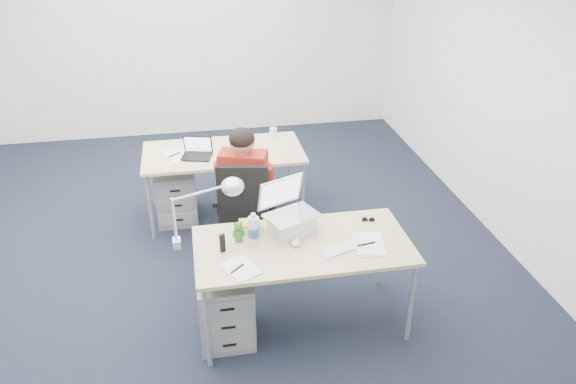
{
  "coord_description": "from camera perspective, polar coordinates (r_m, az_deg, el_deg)",
  "views": [
    {
      "loc": [
        0.1,
        -4.16,
        3.01
      ],
      "look_at": [
        0.85,
        -0.15,
        0.85
      ],
      "focal_mm": 35.0,
      "sensor_mm": 36.0,
      "label": 1
    }
  ],
  "objects": [
    {
      "name": "desk_lamp",
      "position": [
        4.06,
        -9.22,
        -2.09
      ],
      "size": [
        0.51,
        0.35,
        0.55
      ],
      "primitive_type": null,
      "rotation": [
        0.0,
        0.0,
        -0.39
      ],
      "color": "silver",
      "rests_on": "desk_near"
    },
    {
      "name": "computer_mouse",
      "position": [
        4.14,
        0.79,
        -5.17
      ],
      "size": [
        0.09,
        0.12,
        0.04
      ],
      "primitive_type": "ellipsoid",
      "rotation": [
        0.0,
        0.0,
        -0.25
      ],
      "color": "white",
      "rests_on": "desk_near"
    },
    {
      "name": "sunglasses",
      "position": [
        4.48,
        8.16,
        -2.82
      ],
      "size": [
        0.11,
        0.07,
        0.02
      ],
      "primitive_type": null,
      "rotation": [
        0.0,
        0.0,
        -0.25
      ],
      "color": "black",
      "rests_on": "desk_near"
    },
    {
      "name": "dark_laptop",
      "position": [
        5.55,
        -9.34,
        4.43
      ],
      "size": [
        0.34,
        0.34,
        0.21
      ],
      "primitive_type": null,
      "rotation": [
        0.0,
        0.0,
        -0.25
      ],
      "color": "black",
      "rests_on": "desk_far"
    },
    {
      "name": "wireless_keyboard",
      "position": [
        4.1,
        5.11,
        -5.87
      ],
      "size": [
        0.29,
        0.2,
        0.01
      ],
      "primitive_type": "cube",
      "rotation": [
        0.0,
        0.0,
        0.37
      ],
      "color": "white",
      "rests_on": "desk_near"
    },
    {
      "name": "far_cup",
      "position": [
        5.96,
        -1.5,
        6.01
      ],
      "size": [
        0.1,
        0.1,
        0.11
      ],
      "primitive_type": "cylinder",
      "rotation": [
        0.0,
        0.0,
        0.33
      ],
      "color": "white",
      "rests_on": "desk_far"
    },
    {
      "name": "drawer_pedestal_far",
      "position": [
        5.91,
        -11.27,
        -0.22
      ],
      "size": [
        0.4,
        0.5,
        0.55
      ],
      "primitive_type": "cube",
      "color": "#A0A3A5",
      "rests_on": "ground"
    },
    {
      "name": "desk_near",
      "position": [
        4.19,
        1.51,
        -5.83
      ],
      "size": [
        1.6,
        0.8,
        0.73
      ],
      "color": "tan",
      "rests_on": "ground"
    },
    {
      "name": "far_papers",
      "position": [
        5.66,
        -11.24,
        3.64
      ],
      "size": [
        0.32,
        0.37,
        0.01
      ],
      "primitive_type": "cube",
      "rotation": [
        0.0,
        0.0,
        0.44
      ],
      "color": "white",
      "rests_on": "desk_far"
    },
    {
      "name": "floor",
      "position": [
        5.13,
        -9.76,
        -8.44
      ],
      "size": [
        7.0,
        7.0,
        0.0
      ],
      "primitive_type": "plane",
      "color": "black",
      "rests_on": "ground"
    },
    {
      "name": "seated_person",
      "position": [
        5.1,
        -4.14,
        0.19
      ],
      "size": [
        0.55,
        0.78,
        1.29
      ],
      "rotation": [
        0.0,
        0.0,
        -0.31
      ],
      "color": "#A42217",
      "rests_on": "ground"
    },
    {
      "name": "papers_right",
      "position": [
        4.18,
        8.2,
        -5.34
      ],
      "size": [
        0.25,
        0.33,
        0.01
      ],
      "primitive_type": "cube",
      "rotation": [
        0.0,
        0.0,
        -0.14
      ],
      "color": "#F7D38F",
      "rests_on": "desk_near"
    },
    {
      "name": "water_bottle",
      "position": [
        4.1,
        -3.51,
        -3.76
      ],
      "size": [
        0.09,
        0.09,
        0.26
      ],
      "primitive_type": "cylinder",
      "rotation": [
        0.0,
        0.0,
        -0.14
      ],
      "color": "silver",
      "rests_on": "desk_near"
    },
    {
      "name": "office_chair",
      "position": [
        5.11,
        -4.25,
        -4.17
      ],
      "size": [
        0.77,
        0.77,
        1.06
      ],
      "rotation": [
        0.0,
        0.0,
        -0.18
      ],
      "color": "black",
      "rests_on": "ground"
    },
    {
      "name": "desk_far",
      "position": [
        5.71,
        -6.58,
        3.71
      ],
      "size": [
        1.6,
        0.8,
        0.73
      ],
      "color": "tan",
      "rests_on": "ground"
    },
    {
      "name": "cordless_phone",
      "position": [
        4.07,
        -6.68,
        -5.17
      ],
      "size": [
        0.04,
        0.04,
        0.14
      ],
      "primitive_type": "cube",
      "rotation": [
        0.0,
        0.0,
        0.37
      ],
      "color": "black",
      "rests_on": "desk_near"
    },
    {
      "name": "room",
      "position": [
        4.36,
        -11.58,
        10.04
      ],
      "size": [
        6.02,
        7.02,
        2.8
      ],
      "color": "white",
      "rests_on": "ground"
    },
    {
      "name": "drawer_pedestal_near",
      "position": [
        4.34,
        -6.38,
        -11.36
      ],
      "size": [
        0.4,
        0.5,
        0.55
      ],
      "primitive_type": "cube",
      "color": "#A0A3A5",
      "rests_on": "ground"
    },
    {
      "name": "book_stack",
      "position": [
        4.31,
        -3.87,
        -3.49
      ],
      "size": [
        0.2,
        0.17,
        0.08
      ],
      "primitive_type": "cube",
      "rotation": [
        0.0,
        0.0,
        -0.25
      ],
      "color": "silver",
      "rests_on": "desk_near"
    },
    {
      "name": "silver_laptop",
      "position": [
        4.2,
        0.4,
        -1.78
      ],
      "size": [
        0.47,
        0.43,
        0.4
      ],
      "primitive_type": null,
      "rotation": [
        0.0,
        0.0,
        0.41
      ],
      "color": "silver",
      "rests_on": "desk_near"
    },
    {
      "name": "can_koozie",
      "position": [
        4.23,
        -0.6,
        -3.77
      ],
      "size": [
        0.08,
        0.08,
        0.12
      ],
      "primitive_type": "cylinder",
      "rotation": [
        0.0,
        0.0,
        0.21
      ],
      "color": "#161C44",
      "rests_on": "desk_near"
    },
    {
      "name": "headphones",
      "position": [
        4.3,
        -0.11,
        -3.89
      ],
      "size": [
        0.19,
        0.15,
        0.03
      ],
      "primitive_type": null,
      "rotation": [
        0.0,
        0.0,
        -0.0
      ],
      "color": "black",
      "rests_on": "desk_near"
    },
    {
      "name": "bear_figurine",
      "position": [
        4.17,
        -5.06,
        -4.01
      ],
      "size": [
        0.09,
        0.07,
        0.16
      ],
      "primitive_type": null,
      "rotation": [
        0.0,
        0.0,
        -0.07
      ],
      "color": "#1E691C",
      "rests_on": "desk_near"
    },
    {
      "name": "papers_left",
      "position": [
        3.91,
        -4.9,
        -7.82
      ],
      "size": [
        0.29,
        0.33,
        0.01
      ],
      "primitive_type": "cube",
      "rotation": [
        0.0,
        0.0,
        0.46
      ],
      "color": "#F7D38F",
      "rests_on": "desk_near"
    }
  ]
}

